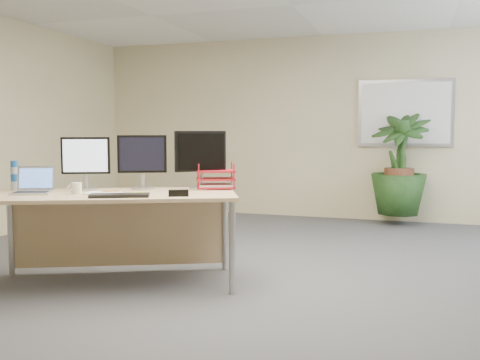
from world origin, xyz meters
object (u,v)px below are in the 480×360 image
(floor_plant, at_px, (399,171))
(desk, at_px, (116,211))
(monitor_right, at_px, (142,158))
(monitor_left, at_px, (86,160))
(laptop, at_px, (34,186))

(floor_plant, bearing_deg, desk, -121.48)
(monitor_right, bearing_deg, monitor_left, -154.91)
(floor_plant, relative_size, monitor_right, 3.11)
(desk, bearing_deg, monitor_right, 63.73)
(monitor_left, relative_size, laptop, 1.19)
(laptop, bearing_deg, monitor_right, 37.69)
(desk, bearing_deg, monitor_left, 171.70)
(monitor_right, bearing_deg, floor_plant, 58.15)
(floor_plant, xyz_separation_m, laptop, (-2.84, -3.96, 0.09))
(desk, relative_size, laptop, 5.60)
(floor_plant, xyz_separation_m, monitor_left, (-2.56, -3.61, 0.30))
(desk, relative_size, monitor_left, 4.73)
(desk, xyz_separation_m, monitor_right, (0.13, 0.26, 0.44))
(desk, height_order, monitor_left, monitor_left)
(monitor_left, xyz_separation_m, laptop, (-0.28, -0.35, -0.21))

